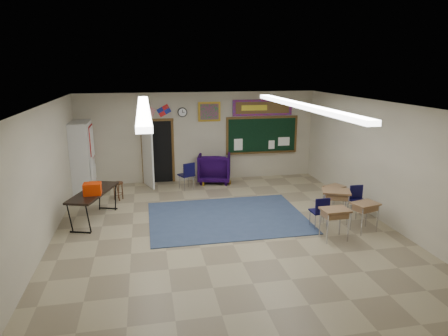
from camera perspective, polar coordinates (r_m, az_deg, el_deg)
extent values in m
plane|color=#998C6A|center=(9.70, 0.25, -8.88)|extent=(9.00, 9.00, 0.00)
cube|color=#C1B89C|center=(13.56, -3.57, 4.44)|extent=(8.00, 0.04, 3.00)
cube|color=#C1B89C|center=(5.15, 10.59, -12.76)|extent=(8.00, 0.04, 3.00)
cube|color=#C1B89C|center=(9.31, -24.65, -1.47)|extent=(0.04, 9.00, 3.00)
cube|color=#C1B89C|center=(10.74, 21.67, 0.80)|extent=(0.04, 9.00, 3.00)
cube|color=silver|center=(8.96, 0.27, 9.05)|extent=(8.00, 9.00, 0.04)
cube|color=#334261|center=(10.46, 0.45, -7.05)|extent=(4.00, 3.00, 0.02)
cube|color=black|center=(13.52, -9.42, 2.31)|extent=(0.95, 0.04, 2.10)
cube|color=silver|center=(13.09, -10.86, 1.75)|extent=(0.35, 0.86, 2.05)
cube|color=brown|center=(13.99, 5.44, 4.71)|extent=(2.55, 0.05, 1.30)
cube|color=black|center=(13.98, 5.46, 4.70)|extent=(2.40, 0.03, 1.15)
cube|color=brown|center=(14.05, 5.46, 2.26)|extent=(2.40, 0.12, 0.04)
cube|color=red|center=(13.86, 5.54, 8.59)|extent=(2.10, 0.04, 0.55)
cube|color=brown|center=(13.85, 5.55, 8.58)|extent=(1.90, 0.03, 0.40)
cube|color=#A17A1F|center=(13.46, -2.11, 8.04)|extent=(0.75, 0.05, 0.65)
cube|color=#A51466|center=(13.45, -2.10, 8.04)|extent=(0.62, 0.03, 0.52)
cylinder|color=black|center=(13.35, -5.97, 7.92)|extent=(0.32, 0.05, 0.32)
cylinder|color=white|center=(13.33, -5.96, 7.91)|extent=(0.26, 0.02, 0.26)
cube|color=silver|center=(13.02, -19.57, 1.42)|extent=(0.55, 1.25, 2.20)
imported|color=black|center=(13.50, -1.38, 0.04)|extent=(1.27, 1.30, 0.98)
cube|color=brown|center=(10.37, 15.74, -3.23)|extent=(0.82, 0.72, 0.05)
cube|color=brown|center=(10.40, 15.70, -3.82)|extent=(0.70, 0.61, 0.14)
cube|color=brown|center=(11.37, 15.52, -2.58)|extent=(0.64, 0.58, 0.04)
cube|color=brown|center=(11.40, 15.49, -3.01)|extent=(0.55, 0.49, 0.11)
cube|color=brown|center=(9.30, 15.60, -5.77)|extent=(0.63, 0.48, 0.04)
cube|color=brown|center=(9.33, 15.55, -6.36)|extent=(0.55, 0.41, 0.12)
cube|color=brown|center=(9.98, 19.56, -4.83)|extent=(0.69, 0.58, 0.04)
cube|color=brown|center=(10.01, 19.52, -5.36)|extent=(0.59, 0.49, 0.12)
cube|color=black|center=(10.58, -18.17, -3.33)|extent=(1.17, 1.96, 0.05)
cube|color=red|center=(10.28, -18.29, -2.85)|extent=(0.41, 0.31, 0.29)
cylinder|color=#542F19|center=(12.07, -14.93, -2.09)|extent=(0.30, 0.30, 0.04)
torus|color=#542F19|center=(12.16, -14.83, -3.61)|extent=(0.25, 0.25, 0.02)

